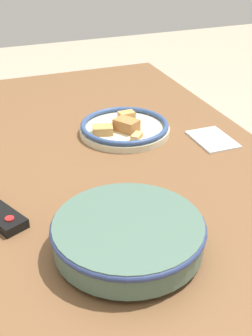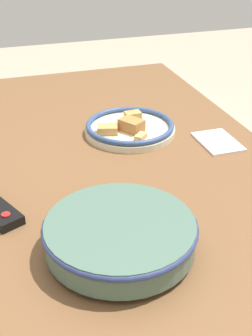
# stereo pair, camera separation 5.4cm
# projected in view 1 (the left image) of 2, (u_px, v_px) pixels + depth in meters

# --- Properties ---
(dining_table) EXTENTS (1.49, 0.89, 0.74)m
(dining_table) POSITION_uv_depth(u_px,v_px,m) (105.00, 193.00, 1.19)
(dining_table) COLOR brown
(dining_table) RESTS_ON ground_plane
(noodle_bowl) EXTENTS (0.28, 0.28, 0.07)m
(noodle_bowl) POSITION_uv_depth(u_px,v_px,m) (128.00, 234.00, 0.85)
(noodle_bowl) COLOR #4C6B5B
(noodle_bowl) RESTS_ON dining_table
(food_plate) EXTENTS (0.25, 0.25, 0.05)m
(food_plate) POSITION_uv_depth(u_px,v_px,m) (124.00, 128.00, 1.30)
(food_plate) COLOR beige
(food_plate) RESTS_ON dining_table
(folded_napkin) EXTENTS (0.14, 0.10, 0.01)m
(folded_napkin) POSITION_uv_depth(u_px,v_px,m) (213.00, 139.00, 1.27)
(folded_napkin) COLOR white
(folded_napkin) RESTS_ON dining_table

